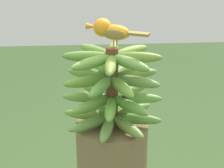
% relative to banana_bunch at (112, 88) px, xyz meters
% --- Properties ---
extents(banana_bunch, '(0.32, 0.32, 0.26)m').
position_rel_banana_bunch_xyz_m(banana_bunch, '(0.00, 0.00, 0.00)').
color(banana_bunch, brown).
rests_on(banana_bunch, banana_tree).
extents(perched_bird, '(0.10, 0.19, 0.09)m').
position_rel_banana_bunch_xyz_m(perched_bird, '(0.01, 0.01, 0.18)').
color(perched_bird, '#C68933').
rests_on(perched_bird, banana_bunch).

